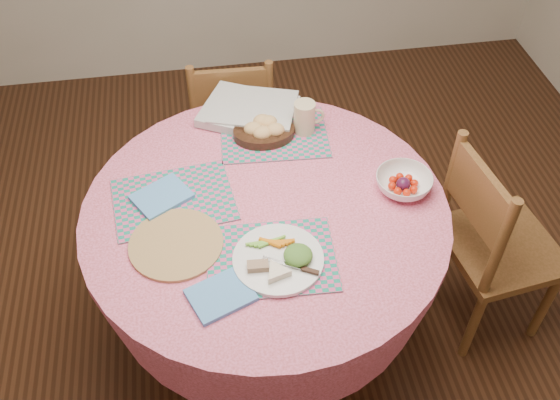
{
  "coord_description": "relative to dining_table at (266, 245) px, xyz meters",
  "views": [
    {
      "loc": [
        -0.18,
        -1.43,
        2.26
      ],
      "look_at": [
        0.05,
        0.0,
        0.78
      ],
      "focal_mm": 40.0,
      "sensor_mm": 36.0,
      "label": 1
    }
  ],
  "objects": [
    {
      "name": "ground",
      "position": [
        0.0,
        0.0,
        -0.56
      ],
      "size": [
        4.0,
        4.0,
        0.0
      ],
      "primitive_type": "plane",
      "color": "#331C0F",
      "rests_on": "ground"
    },
    {
      "name": "dining_table",
      "position": [
        0.0,
        0.0,
        0.0
      ],
      "size": [
        1.24,
        1.24,
        0.75
      ],
      "color": "pink",
      "rests_on": "ground"
    },
    {
      "name": "chair_right",
      "position": [
        0.85,
        -0.05,
        -0.09
      ],
      "size": [
        0.45,
        0.47,
        0.9
      ],
      "rotation": [
        0.0,
        0.0,
        1.71
      ],
      "color": "brown",
      "rests_on": "ground"
    },
    {
      "name": "chair_back",
      "position": [
        -0.04,
        0.84,
        -0.11
      ],
      "size": [
        0.41,
        0.39,
        0.85
      ],
      "rotation": [
        0.0,
        0.0,
        3.1
      ],
      "color": "brown",
      "rests_on": "ground"
    },
    {
      "name": "placemat_front",
      "position": [
        -0.01,
        -0.22,
        0.2
      ],
      "size": [
        0.42,
        0.32,
        0.01
      ],
      "primitive_type": "cube",
      "rotation": [
        0.0,
        0.0,
        -0.05
      ],
      "color": "#178269",
      "rests_on": "dining_table"
    },
    {
      "name": "placemat_left",
      "position": [
        -0.3,
        0.09,
        0.2
      ],
      "size": [
        0.43,
        0.34,
        0.01
      ],
      "primitive_type": "cube",
      "rotation": [
        0.0,
        0.0,
        0.11
      ],
      "color": "#178269",
      "rests_on": "dining_table"
    },
    {
      "name": "placemat_back",
      "position": [
        0.09,
        0.37,
        0.2
      ],
      "size": [
        0.42,
        0.33,
        0.01
      ],
      "primitive_type": "cube",
      "rotation": [
        0.0,
        0.0,
        -0.07
      ],
      "color": "#178269",
      "rests_on": "dining_table"
    },
    {
      "name": "wicker_trivet",
      "position": [
        -0.3,
        -0.12,
        0.2
      ],
      "size": [
        0.3,
        0.3,
        0.01
      ],
      "primitive_type": "cylinder",
      "color": "#9C7143",
      "rests_on": "dining_table"
    },
    {
      "name": "napkin_near",
      "position": [
        -0.18,
        -0.34,
        0.2
      ],
      "size": [
        0.22,
        0.2,
        0.01
      ],
      "primitive_type": "cube",
      "rotation": [
        0.0,
        0.0,
        0.38
      ],
      "color": "#5392D5",
      "rests_on": "dining_table"
    },
    {
      "name": "napkin_far",
      "position": [
        -0.34,
        0.1,
        0.21
      ],
      "size": [
        0.23,
        0.21,
        0.01
      ],
      "primitive_type": "cube",
      "rotation": [
        0.0,
        0.0,
        0.53
      ],
      "color": "#5392D5",
      "rests_on": "placemat_left"
    },
    {
      "name": "dinner_plate",
      "position": [
        0.01,
        -0.24,
        0.22
      ],
      "size": [
        0.28,
        0.28,
        0.05
      ],
      "rotation": [
        0.0,
        0.0,
        -0.06
      ],
      "color": "white",
      "rests_on": "placemat_front"
    },
    {
      "name": "bread_bowl",
      "position": [
        0.05,
        0.37,
        0.23
      ],
      "size": [
        0.23,
        0.23,
        0.08
      ],
      "color": "black",
      "rests_on": "placemat_back"
    },
    {
      "name": "latte_mug",
      "position": [
        0.21,
        0.37,
        0.26
      ],
      "size": [
        0.12,
        0.08,
        0.13
      ],
      "color": "beige",
      "rests_on": "placemat_back"
    },
    {
      "name": "fruit_bowl",
      "position": [
        0.48,
        0.01,
        0.22
      ],
      "size": [
        0.25,
        0.25,
        0.06
      ],
      "rotation": [
        0.0,
        0.0,
        -0.37
      ],
      "color": "white",
      "rests_on": "dining_table"
    },
    {
      "name": "newspaper_stack",
      "position": [
        0.01,
        0.5,
        0.22
      ],
      "size": [
        0.43,
        0.4,
        0.04
      ],
      "rotation": [
        0.0,
        0.0,
        -0.48
      ],
      "color": "silver",
      "rests_on": "dining_table"
    }
  ]
}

